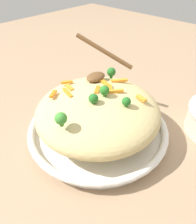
# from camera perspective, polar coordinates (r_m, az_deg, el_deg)

# --- Properties ---
(ground_plane) EXTENTS (2.40, 2.40, 0.00)m
(ground_plane) POSITION_cam_1_polar(r_m,az_deg,el_deg) (0.59, 0.00, -6.07)
(ground_plane) COLOR #9E7F60
(serving_bowl) EXTENTS (0.36, 0.36, 0.04)m
(serving_bowl) POSITION_cam_1_polar(r_m,az_deg,el_deg) (0.58, 0.00, -4.52)
(serving_bowl) COLOR white
(serving_bowl) RESTS_ON ground_plane
(pasta_mound) EXTENTS (0.31, 0.31, 0.10)m
(pasta_mound) POSITION_cam_1_polar(r_m,az_deg,el_deg) (0.54, 0.00, 0.22)
(pasta_mound) COLOR #D1BA7A
(pasta_mound) RESTS_ON serving_bowl
(carrot_piece_0) EXTENTS (0.03, 0.03, 0.01)m
(carrot_piece_0) POSITION_cam_1_polar(r_m,az_deg,el_deg) (0.52, -0.19, 5.83)
(carrot_piece_0) COLOR orange
(carrot_piece_0) RESTS_ON pasta_mound
(carrot_piece_1) EXTENTS (0.04, 0.03, 0.01)m
(carrot_piece_1) POSITION_cam_1_polar(r_m,az_deg,el_deg) (0.58, 5.62, 8.26)
(carrot_piece_1) COLOR orange
(carrot_piece_1) RESTS_ON pasta_mound
(carrot_piece_2) EXTENTS (0.02, 0.03, 0.01)m
(carrot_piece_2) POSITION_cam_1_polar(r_m,az_deg,el_deg) (0.56, 1.82, 7.52)
(carrot_piece_2) COLOR orange
(carrot_piece_2) RESTS_ON pasta_mound
(carrot_piece_3) EXTENTS (0.03, 0.03, 0.01)m
(carrot_piece_3) POSITION_cam_1_polar(r_m,az_deg,el_deg) (0.54, 2.98, 6.48)
(carrot_piece_3) COLOR orange
(carrot_piece_3) RESTS_ON pasta_mound
(carrot_piece_4) EXTENTS (0.04, 0.03, 0.01)m
(carrot_piece_4) POSITION_cam_1_polar(r_m,az_deg,el_deg) (0.52, 4.51, 5.47)
(carrot_piece_4) COLOR orange
(carrot_piece_4) RESTS_ON pasta_mound
(carrot_piece_5) EXTENTS (0.02, 0.03, 0.01)m
(carrot_piece_5) POSITION_cam_1_polar(r_m,az_deg,el_deg) (0.55, -7.53, 6.43)
(carrot_piece_5) COLOR orange
(carrot_piece_5) RESTS_ON pasta_mound
(carrot_piece_6) EXTENTS (0.03, 0.02, 0.01)m
(carrot_piece_6) POSITION_cam_1_polar(r_m,az_deg,el_deg) (0.57, -8.22, 7.80)
(carrot_piece_6) COLOR orange
(carrot_piece_6) RESTS_ON pasta_mound
(carrot_piece_7) EXTENTS (0.01, 0.03, 0.01)m
(carrot_piece_7) POSITION_cam_1_polar(r_m,az_deg,el_deg) (0.51, 11.35, 3.57)
(carrot_piece_7) COLOR orange
(carrot_piece_7) RESTS_ON pasta_mound
(carrot_piece_8) EXTENTS (0.03, 0.02, 0.01)m
(carrot_piece_8) POSITION_cam_1_polar(r_m,az_deg,el_deg) (0.53, -11.74, 4.70)
(carrot_piece_8) COLOR orange
(carrot_piece_8) RESTS_ON pasta_mound
(carrot_piece_9) EXTENTS (0.02, 0.04, 0.01)m
(carrot_piece_9) POSITION_cam_1_polar(r_m,az_deg,el_deg) (0.53, -8.04, 5.05)
(carrot_piece_9) COLOR orange
(carrot_piece_9) RESTS_ON pasta_mound
(broccoli_floret_0) EXTENTS (0.02, 0.02, 0.03)m
(broccoli_floret_0) POSITION_cam_1_polar(r_m,az_deg,el_deg) (0.50, 1.71, 5.71)
(broccoli_floret_0) COLOR #296820
(broccoli_floret_0) RESTS_ON pasta_mound
(broccoli_floret_1) EXTENTS (0.02, 0.02, 0.03)m
(broccoli_floret_1) POSITION_cam_1_polar(r_m,az_deg,el_deg) (0.59, 3.52, 10.45)
(broccoli_floret_1) COLOR #205B1C
(broccoli_floret_1) RESTS_ON pasta_mound
(broccoli_floret_2) EXTENTS (0.03, 0.03, 0.03)m
(broccoli_floret_2) POSITION_cam_1_polar(r_m,az_deg,el_deg) (0.43, -9.76, -1.74)
(broccoli_floret_2) COLOR #377928
(broccoli_floret_2) RESTS_ON pasta_mound
(broccoli_floret_3) EXTENTS (0.02, 0.02, 0.03)m
(broccoli_floret_3) POSITION_cam_1_polar(r_m,az_deg,el_deg) (0.48, -1.22, 3.55)
(broccoli_floret_3) COLOR #205B1C
(broccoli_floret_3) RESTS_ON pasta_mound
(broccoli_floret_4) EXTENTS (0.02, 0.02, 0.02)m
(broccoli_floret_4) POSITION_cam_1_polar(r_m,az_deg,el_deg) (0.48, 7.47, 2.73)
(broccoli_floret_4) COLOR #205B1C
(broccoli_floret_4) RESTS_ON pasta_mound
(serving_spoon) EXTENTS (0.14, 0.16, 0.09)m
(serving_spoon) POSITION_cam_1_polar(r_m,az_deg,el_deg) (0.59, 0.36, 11.88)
(serving_spoon) COLOR brown
(serving_spoon) RESTS_ON pasta_mound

